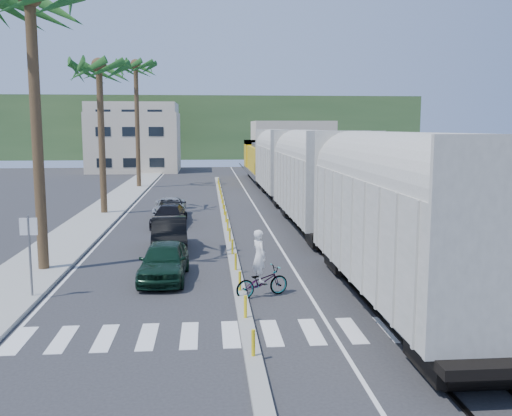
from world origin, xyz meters
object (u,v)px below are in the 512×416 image
(car_second, at_px, (169,234))
(cyclist, at_px, (261,276))
(street_sign, at_px, (29,244))
(car_lead, at_px, (164,261))

(car_second, distance_m, cyclist, 8.99)
(street_sign, bearing_deg, car_lead, 27.36)
(street_sign, relative_size, car_second, 0.61)
(street_sign, height_order, car_lead, street_sign)
(car_second, bearing_deg, car_lead, -92.15)
(street_sign, relative_size, car_lead, 0.66)
(car_lead, height_order, cyclist, cyclist)
(street_sign, bearing_deg, cyclist, -2.31)
(car_second, height_order, cyclist, cyclist)
(street_sign, distance_m, cyclist, 8.14)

